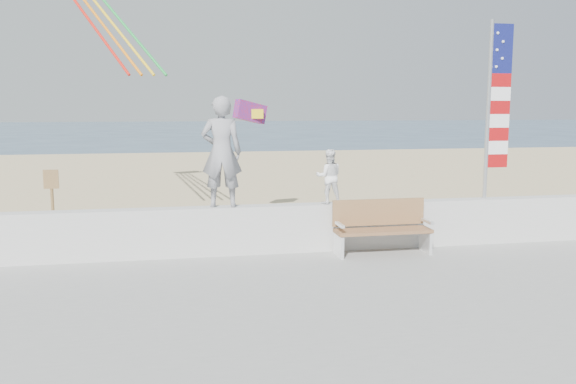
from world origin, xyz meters
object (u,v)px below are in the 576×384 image
child (329,177)px  flag (494,102)px  bench (381,226)px  adult (222,152)px

child → flag: flag is taller
child → bench: size_ratio=0.57×
child → bench: (0.90, -0.45, -0.91)m
adult → bench: adult is taller
flag → bench: bearing=-169.5°
adult → flag: size_ratio=0.58×
bench → flag: bearing=10.5°
adult → flag: flag is taller
adult → child: size_ratio=1.96×
bench → flag: (2.45, 0.45, 2.30)m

